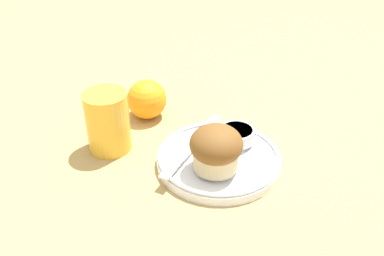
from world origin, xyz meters
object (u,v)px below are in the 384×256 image
at_px(muffin, 216,148).
at_px(orange_fruit, 147,99).
at_px(butter_knife, 193,144).
at_px(juice_glass, 108,122).

height_order(muffin, orange_fruit, muffin).
height_order(butter_knife, juice_glass, juice_glass).
xyz_separation_m(orange_fruit, juice_glass, (-0.11, -0.02, 0.01)).
bearing_deg(orange_fruit, juice_glass, -167.42).
bearing_deg(muffin, butter_knife, 72.37).
relative_size(muffin, juice_glass, 0.77).
distance_m(butter_knife, orange_fruit, 0.15).
height_order(muffin, butter_knife, muffin).
height_order(orange_fruit, juice_glass, juice_glass).
height_order(butter_knife, orange_fruit, orange_fruit).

